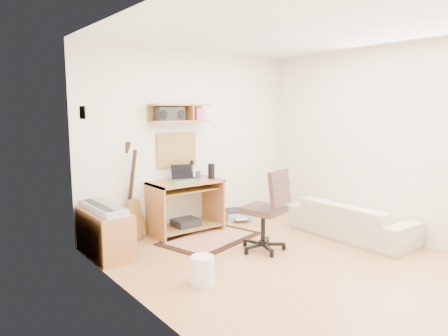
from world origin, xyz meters
TOP-DOWN VIEW (x-y plane):
  - floor at (0.00, 0.00)m, footprint 3.60×4.00m
  - ceiling at (0.00, 0.00)m, footprint 3.60×4.00m
  - back_wall at (0.00, 2.00)m, footprint 3.60×0.01m
  - left_wall at (-1.80, 0.00)m, footprint 0.01×4.00m
  - right_wall at (1.80, 0.00)m, footprint 0.01×4.00m
  - wall_shelf at (-0.30, 1.88)m, footprint 0.90×0.25m
  - cork_board at (-0.30, 1.98)m, footprint 0.64×0.03m
  - wall_photo at (-1.79, 1.50)m, footprint 0.02×0.20m
  - desk at (-0.32, 1.73)m, footprint 1.00×0.55m
  - laptop at (-0.35, 1.71)m, footprint 0.37×0.37m
  - speaker at (0.10, 1.68)m, footprint 0.10×0.10m
  - desk_lamp at (-0.10, 1.87)m, footprint 0.09×0.09m
  - pencil_cup at (-0.03, 1.83)m, footprint 0.07×0.07m
  - boombox at (-0.47, 1.87)m, footprint 0.39×0.18m
  - rug at (-0.21, 1.28)m, footprint 1.48×1.18m
  - task_chair at (0.06, 0.52)m, footprint 0.66×0.66m
  - cabinet at (-1.58, 1.55)m, footprint 0.40×0.90m
  - music_keyboard at (-1.58, 1.55)m, footprint 0.27×0.88m
  - guitar at (-1.04, 1.86)m, footprint 0.42×0.35m
  - waste_basket at (-1.11, 0.16)m, footprint 0.25×0.25m
  - printer at (0.73, 1.81)m, footprint 0.51×0.46m
  - sofa at (1.38, 0.16)m, footprint 0.50×1.70m

SIDE VIEW (x-z plane):
  - floor at x=0.00m, z-range -0.01..0.00m
  - rug at x=-0.21m, z-range 0.00..0.02m
  - printer at x=0.73m, z-range 0.01..0.16m
  - waste_basket at x=-1.11m, z-range 0.00..0.29m
  - cabinet at x=-1.58m, z-range 0.00..0.55m
  - sofa at x=1.38m, z-range 0.00..0.67m
  - desk at x=-0.32m, z-range 0.00..0.75m
  - task_chair at x=0.06m, z-range 0.00..1.04m
  - music_keyboard at x=-1.58m, z-range 0.55..0.63m
  - guitar at x=-1.04m, z-range 0.00..1.34m
  - pencil_cup at x=-0.03m, z-range 0.75..0.85m
  - speaker at x=0.10m, z-range 0.75..0.97m
  - laptop at x=-0.35m, z-range 0.75..0.98m
  - desk_lamp at x=-0.10m, z-range 0.75..1.02m
  - cork_board at x=-0.30m, z-range 0.92..1.42m
  - back_wall at x=0.00m, z-range 0.00..2.60m
  - left_wall at x=-1.80m, z-range 0.00..2.60m
  - right_wall at x=1.80m, z-range 0.00..2.60m
  - boombox at x=-0.47m, z-range 1.58..1.78m
  - wall_shelf at x=-0.30m, z-range 1.57..1.83m
  - wall_photo at x=-1.79m, z-range 1.65..1.79m
  - ceiling at x=0.00m, z-range 2.60..2.61m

